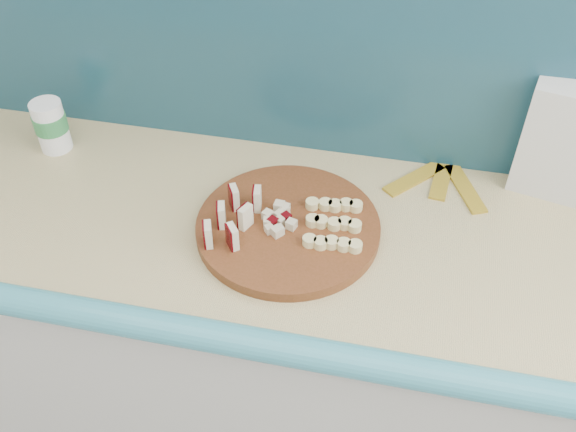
# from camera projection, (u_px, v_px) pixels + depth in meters

# --- Properties ---
(kitchen_counter) EXTENTS (2.20, 0.63, 0.91)m
(kitchen_counter) POSITION_uv_depth(u_px,v_px,m) (304.00, 356.00, 1.65)
(kitchen_counter) COLOR beige
(kitchen_counter) RESTS_ON ground
(backsplash) EXTENTS (2.20, 0.02, 0.50)m
(backsplash) POSITION_uv_depth(u_px,v_px,m) (335.00, 54.00, 1.37)
(backsplash) COLOR teal
(backsplash) RESTS_ON kitchen_counter
(cutting_board) EXTENTS (0.42, 0.42, 0.02)m
(cutting_board) POSITION_uv_depth(u_px,v_px,m) (288.00, 227.00, 1.32)
(cutting_board) COLOR #4F2A10
(cutting_board) RESTS_ON kitchen_counter
(apple_wedges) EXTENTS (0.09, 0.16, 0.05)m
(apple_wedges) POSITION_uv_depth(u_px,v_px,m) (233.00, 216.00, 1.29)
(apple_wedges) COLOR beige
(apple_wedges) RESTS_ON cutting_board
(apple_chunks) EXTENTS (0.05, 0.06, 0.02)m
(apple_chunks) POSITION_uv_depth(u_px,v_px,m) (276.00, 219.00, 1.31)
(apple_chunks) COLOR beige
(apple_chunks) RESTS_ON cutting_board
(banana_slices) EXTENTS (0.13, 0.15, 0.02)m
(banana_slices) POSITION_uv_depth(u_px,v_px,m) (334.00, 223.00, 1.30)
(banana_slices) COLOR #E2D38A
(banana_slices) RESTS_ON cutting_board
(flour_bag) EXTENTS (0.17, 0.14, 0.26)m
(flour_bag) POSITION_uv_depth(u_px,v_px,m) (560.00, 138.00, 1.35)
(flour_bag) COLOR silver
(flour_bag) RESTS_ON kitchen_counter
(canister) EXTENTS (0.08, 0.08, 0.13)m
(canister) POSITION_uv_depth(u_px,v_px,m) (51.00, 125.00, 1.50)
(canister) COLOR white
(canister) RESTS_ON kitchen_counter
(banana_peel) EXTENTS (0.23, 0.20, 0.01)m
(banana_peel) POSITION_uv_depth(u_px,v_px,m) (440.00, 181.00, 1.45)
(banana_peel) COLOR gold
(banana_peel) RESTS_ON kitchen_counter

